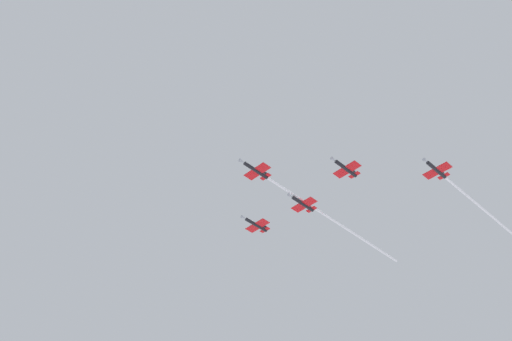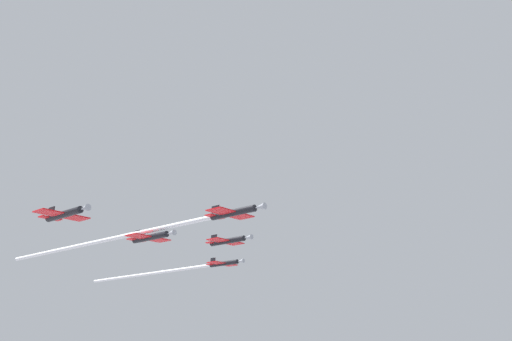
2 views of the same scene
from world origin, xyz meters
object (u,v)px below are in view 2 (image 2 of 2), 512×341
(jet_lead, at_px, (135,234))
(jet_starboard_inner, at_px, (65,214))
(jet_starboard_outer, at_px, (175,270))
(jet_port_inner, at_px, (228,241))
(jet_port_outer, at_px, (151,237))

(jet_lead, height_order, jet_starboard_inner, jet_lead)
(jet_lead, bearing_deg, jet_starboard_outer, -140.44)
(jet_port_inner, bearing_deg, jet_lead, -19.72)
(jet_port_inner, xyz_separation_m, jet_port_outer, (-10.42, 16.28, -1.95))
(jet_lead, relative_size, jet_port_inner, 5.93)
(jet_port_inner, distance_m, jet_starboard_inner, 38.49)
(jet_starboard_outer, bearing_deg, jet_port_inner, 63.55)
(jet_lead, relative_size, jet_starboard_inner, 5.93)
(jet_port_inner, bearing_deg, jet_port_outer, -5.71)
(jet_lead, xyz_separation_m, jet_starboard_inner, (-17.33, 10.81, -0.82))
(jet_starboard_inner, bearing_deg, jet_port_inner, 180.00)
(jet_starboard_outer, bearing_deg, jet_starboard_inner, 33.83)
(jet_starboard_inner, distance_m, jet_port_outer, 19.33)
(jet_port_outer, height_order, jet_starboard_outer, jet_starboard_outer)
(jet_lead, distance_m, jet_starboard_outer, 49.89)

